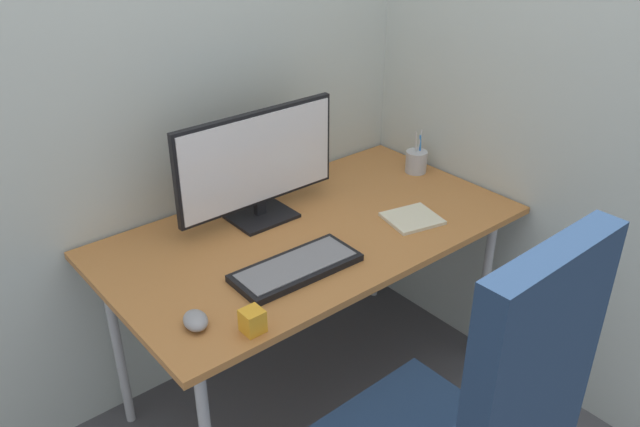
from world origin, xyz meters
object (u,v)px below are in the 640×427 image
Objects in this scene: pen_holder at (416,161)px; keyboard at (296,267)px; monitor at (258,163)px; desk_clamp_accessory at (253,321)px; mouse at (196,320)px; notebook at (412,219)px.

keyboard is at bearing -161.97° from pen_holder.
monitor is 0.66m from desk_clamp_accessory.
desk_clamp_accessory reaches higher than keyboard.
mouse reaches higher than notebook.
monitor reaches higher than keyboard.
notebook is (-0.31, -0.27, -0.04)m from pen_holder.
pen_holder is at bearing 18.03° from keyboard.
monitor reaches higher than notebook.
mouse is 0.16m from desk_clamp_accessory.
desk_clamp_accessory reaches higher than mouse.
pen_holder is at bearing 54.40° from notebook.
notebook is at bearing -0.58° from keyboard.
keyboard is 0.51m from notebook.
notebook is at bearing -138.72° from pen_holder.
mouse is at bearing -173.66° from keyboard.
pen_holder is 0.42m from notebook.
pen_holder is 1.00× the size of notebook.
keyboard is 0.87m from pen_holder.
mouse reaches higher than keyboard.
keyboard is at bearing -167.47° from notebook.
notebook is (0.89, 0.04, -0.01)m from mouse.
monitor is 3.49× the size of notebook.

